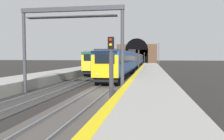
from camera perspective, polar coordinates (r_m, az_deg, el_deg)
ground_plane at (r=18.67m, az=-3.86°, el=-6.19°), size 320.00×320.00×0.00m
platform_right at (r=18.09m, az=9.63°, el=-4.97°), size 112.00×4.07×0.98m
platform_left at (r=22.20m, az=-25.98°, el=-3.72°), size 112.00×4.07×0.98m
platform_right_edge_strip at (r=18.11m, az=3.98°, el=-3.35°), size 112.00×0.50×0.01m
track_main_line at (r=18.66m, az=-3.86°, el=-6.06°), size 160.00×3.11×0.21m
track_adjacent_line at (r=20.07m, az=-15.80°, el=-5.51°), size 160.00×2.82×0.21m
train_main_approaching at (r=53.90m, az=5.02°, el=2.48°), size 64.18×3.12×4.76m
train_adjacent_platform at (r=63.86m, az=1.90°, el=2.69°), size 63.64×2.92×4.88m
railway_signal_near at (r=14.28m, az=-0.26°, el=1.27°), size 0.39×0.38×4.33m
railway_signal_mid at (r=48.36m, az=6.69°, el=2.89°), size 0.39×0.38×4.51m
railway_signal_far at (r=94.07m, az=8.10°, el=3.28°), size 0.39×0.38×4.79m
overhead_signal_gantry at (r=19.21m, az=-10.15°, el=10.17°), size 0.70×8.70×7.13m
tunnel_portal at (r=108.76m, az=6.21°, el=4.12°), size 2.76×18.97×11.52m
catenary_mast_near at (r=69.96m, az=11.60°, el=3.83°), size 0.22×2.16×7.14m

